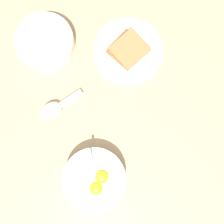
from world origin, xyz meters
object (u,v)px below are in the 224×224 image
at_px(toast_plate, 128,51).
at_px(soup_spoon, 54,109).
at_px(egg_bowl, 95,179).
at_px(toast_sandwich, 128,50).
at_px(congee_bowl, 45,42).

height_order(toast_plate, soup_spoon, soup_spoon).
xyz_separation_m(egg_bowl, toast_sandwich, (-0.17, 0.36, 0.00)).
distance_m(egg_bowl, toast_sandwich, 0.40).
bearing_deg(toast_plate, egg_bowl, -64.01).
bearing_deg(egg_bowl, toast_sandwich, 115.99).
relative_size(egg_bowl, congee_bowl, 1.02).
relative_size(toast_plate, soup_spoon, 1.48).
relative_size(toast_plate, congee_bowl, 1.23).
xyz_separation_m(soup_spoon, congee_bowl, (-0.15, 0.14, 0.01)).
height_order(toast_sandwich, congee_bowl, congee_bowl).
relative_size(egg_bowl, soup_spoon, 1.22).
distance_m(egg_bowl, toast_plate, 0.40).
bearing_deg(congee_bowl, toast_plate, 35.85).
height_order(egg_bowl, congee_bowl, egg_bowl).
height_order(toast_sandwich, soup_spoon, toast_sandwich).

